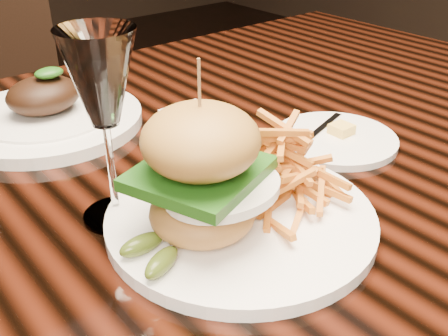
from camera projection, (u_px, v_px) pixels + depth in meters
dining_table at (168, 206)px, 0.73m from camera, size 1.60×0.90×0.75m
burger_plate at (240, 182)px, 0.54m from camera, size 0.29×0.29×0.19m
side_saucer at (335, 139)px, 0.74m from camera, size 0.17×0.17×0.02m
ramekin at (191, 121)px, 0.76m from camera, size 0.08×0.08×0.03m
wine_glass at (101, 85)px, 0.50m from camera, size 0.08×0.08×0.21m
far_dish at (47, 115)px, 0.78m from camera, size 0.28×0.28×0.09m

